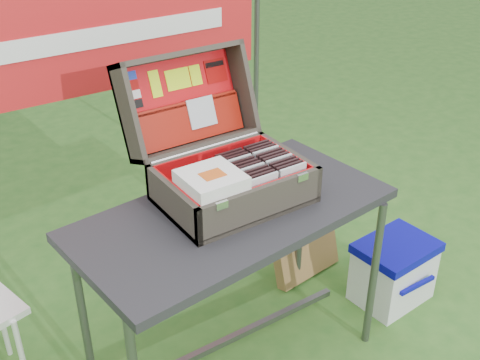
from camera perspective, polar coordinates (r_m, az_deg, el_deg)
table at (r=2.68m, az=-0.66°, el=-10.25°), size 1.37×0.78×0.82m
table_top at (r=2.45m, az=-0.71°, el=-3.23°), size 1.37×0.78×0.04m
table_leg_fr at (r=2.84m, az=12.56°, el=-8.90°), size 0.04×0.04×0.78m
table_leg_bl at (r=2.69m, az=-14.76°, el=-11.74°), size 0.04×0.04×0.78m
table_leg_br at (r=3.15m, az=5.72°, el=-4.06°), size 0.04×0.04×0.78m
table_brace at (r=2.87m, az=-0.63°, el=-14.69°), size 1.16×0.03×0.03m
suitcase at (r=2.42m, az=-1.43°, el=3.97°), size 0.59×0.58×0.52m
suitcase_base_bottom at (r=2.49m, az=-0.62°, el=-1.68°), size 0.59×0.42×0.02m
suitcase_base_wall_front at (r=2.32m, az=2.07°, el=-2.36°), size 0.59×0.02×0.16m
suitcase_base_wall_back at (r=2.61m, az=-3.02°, el=1.44°), size 0.59×0.02×0.16m
suitcase_base_wall_left at (r=2.34m, az=-6.41°, el=-2.25°), size 0.02×0.42×0.16m
suitcase_base_wall_right at (r=2.61m, az=4.56°, el=1.37°), size 0.02×0.42×0.16m
suitcase_liner_floor at (r=2.49m, az=-0.62°, el=-1.40°), size 0.54×0.37×0.01m
suitcase_latch_left at (r=2.19m, az=-1.74°, el=-2.41°), size 0.05×0.01×0.03m
suitcase_latch_right at (r=2.38m, az=5.95°, el=0.27°), size 0.05×0.01×0.03m
suitcase_hinge at (r=2.58m, az=-3.20°, el=3.09°), size 0.53×0.02×0.02m
suitcase_lid_back at (r=2.69m, az=-5.63°, el=7.46°), size 0.59×0.17×0.40m
suitcase_lid_rim_far at (r=2.63m, az=-5.95°, el=11.75°), size 0.59×0.16×0.08m
suitcase_lid_rim_near at (r=2.65m, az=-4.06°, el=3.36°), size 0.59×0.16×0.08m
suitcase_lid_rim_left at (r=2.52m, az=-10.61°, el=6.11°), size 0.02×0.30×0.45m
suitcase_lid_rim_right at (r=2.77m, az=0.14°, el=8.78°), size 0.02×0.30×0.45m
suitcase_lid_liner at (r=2.68m, az=-5.50°, el=7.48°), size 0.54×0.14×0.35m
suitcase_liner_wall_front at (r=2.32m, az=1.86°, el=-1.96°), size 0.54×0.01×0.13m
suitcase_liner_wall_back at (r=2.59m, az=-2.86°, el=1.54°), size 0.54×0.01×0.13m
suitcase_liner_wall_left at (r=2.34m, az=-6.11°, el=-1.91°), size 0.01×0.37×0.13m
suitcase_liner_wall_right at (r=2.59m, az=4.31°, el=1.51°), size 0.01×0.37×0.13m
suitcase_lid_pocket at (r=2.67m, az=-4.86°, el=5.46°), size 0.52×0.09×0.17m
suitcase_pocket_edge at (r=2.66m, az=-5.19°, el=7.22°), size 0.51×0.03×0.03m
suitcase_pocket_cd at (r=2.68m, az=-3.65°, el=6.43°), size 0.13×0.06×0.13m
lid_sticker_cc_a at (r=2.58m, az=-10.41°, el=9.70°), size 0.06×0.02×0.03m
lid_sticker_cc_b at (r=2.58m, az=-10.20°, el=8.83°), size 0.06×0.02×0.03m
lid_sticker_cc_c at (r=2.58m, az=-9.99°, el=7.97°), size 0.06×0.02×0.03m
lid_sticker_cc_d at (r=2.59m, az=-9.79°, el=7.11°), size 0.06×0.02×0.03m
lid_card_neon_tall at (r=2.62m, az=-8.03°, el=9.01°), size 0.05×0.04×0.11m
lid_card_neon_main at (r=2.67m, az=-5.90°, el=9.51°), size 0.12×0.03×0.08m
lid_card_neon_small at (r=2.71m, az=-4.23°, el=9.89°), size 0.05×0.03×0.08m
lid_sticker_band at (r=2.76m, az=-2.32°, el=10.31°), size 0.10×0.04×0.10m
lid_sticker_band_bar at (r=2.76m, az=-2.45°, el=10.92°), size 0.09×0.01×0.02m
cd_left_0 at (r=2.35m, az=2.29°, el=-1.19°), size 0.13×0.01×0.15m
cd_left_1 at (r=2.37m, az=1.96°, el=-0.95°), size 0.13×0.01×0.15m
cd_left_2 at (r=2.38m, az=1.63°, el=-0.72°), size 0.13×0.01×0.15m
cd_left_3 at (r=2.40m, az=1.32°, el=-0.49°), size 0.13×0.01×0.15m
cd_left_4 at (r=2.42m, az=1.00°, el=-0.27°), size 0.13×0.01×0.15m
cd_left_5 at (r=2.43m, az=0.69°, el=-0.05°), size 0.13×0.01×0.15m
cd_left_6 at (r=2.45m, az=0.39°, el=0.17°), size 0.13×0.01×0.15m
cd_left_7 at (r=2.47m, az=0.08°, el=0.39°), size 0.13×0.01×0.15m
cd_left_8 at (r=2.48m, az=-0.21°, el=0.60°), size 0.13×0.01×0.15m
cd_left_9 at (r=2.50m, az=-0.51°, el=0.82°), size 0.13×0.01×0.15m
cd_left_10 at (r=2.52m, az=-0.80°, el=1.02°), size 0.13×0.01×0.15m
cd_left_11 at (r=2.53m, az=-1.08°, el=1.23°), size 0.13×0.01×0.15m
cd_right_0 at (r=2.43m, az=4.99°, el=-0.24°), size 0.13×0.01×0.15m
cd_right_1 at (r=2.44m, az=4.66°, el=-0.02°), size 0.13×0.01×0.15m
cd_right_2 at (r=2.46m, az=4.33°, el=0.20°), size 0.13×0.01×0.15m
cd_right_3 at (r=2.47m, az=4.00°, el=0.42°), size 0.13×0.01×0.15m
cd_right_4 at (r=2.49m, az=3.68°, el=0.63°), size 0.13×0.01×0.15m
cd_right_5 at (r=2.51m, az=3.36°, el=0.84°), size 0.13×0.01×0.15m
cd_right_6 at (r=2.52m, az=3.04°, el=1.05°), size 0.13×0.01×0.15m
cd_right_7 at (r=2.54m, az=2.73°, el=1.25°), size 0.13×0.01×0.15m
cd_right_8 at (r=2.55m, az=2.43°, el=1.46°), size 0.13×0.01×0.15m
cd_right_9 at (r=2.57m, az=2.12°, el=1.66°), size 0.13×0.01×0.15m
cd_right_10 at (r=2.59m, az=1.83°, el=1.85°), size 0.13×0.01×0.15m
cd_right_11 at (r=2.60m, az=1.53°, el=2.05°), size 0.13×0.01×0.15m
songbook_0 at (r=2.29m, az=-2.73°, el=-0.44°), size 0.22×0.22×0.00m
songbook_1 at (r=2.29m, az=-2.73°, el=-0.33°), size 0.22×0.22×0.00m
songbook_2 at (r=2.29m, az=-2.73°, el=-0.22°), size 0.22×0.22×0.00m
songbook_3 at (r=2.29m, az=-2.74°, el=-0.11°), size 0.22×0.22×0.00m
songbook_4 at (r=2.28m, az=-2.74°, el=-0.01°), size 0.22×0.22×0.00m
songbook_5 at (r=2.28m, az=-2.74°, el=0.10°), size 0.22×0.22×0.00m
songbook_6 at (r=2.28m, az=-2.75°, el=0.21°), size 0.22×0.22×0.00m
songbook_7 at (r=2.28m, az=-2.75°, el=0.32°), size 0.22×0.22×0.00m
songbook_8 at (r=2.27m, az=-2.75°, el=0.43°), size 0.22×0.22×0.00m
songbook_9 at (r=2.27m, az=-2.76°, el=0.54°), size 0.22×0.22×0.00m
songbook_graphic at (r=2.26m, az=-2.63°, el=0.53°), size 0.09×0.07×0.00m
cooler at (r=3.25m, az=14.33°, el=-8.37°), size 0.41×0.33×0.35m
cooler_body at (r=3.27m, az=14.28°, el=-8.69°), size 0.39×0.31×0.30m
cooler_lid at (r=3.16m, az=14.66°, el=-6.21°), size 0.41×0.33×0.05m
cooler_handle at (r=3.17m, az=16.46°, el=-9.55°), size 0.23×0.02×0.02m
chair_leg_br at (r=3.00m, az=-21.77°, el=-11.82°), size 0.02×0.02×0.48m
cardboard_box at (r=3.32m, az=6.06°, el=-5.51°), size 0.44×0.22×0.45m
banner_post_right at (r=3.62m, az=1.53°, el=8.89°), size 0.03×0.03×1.70m
banner at (r=3.08m, az=-11.65°, el=13.43°), size 1.60×0.02×0.55m
banner_text at (r=3.07m, az=-11.55°, el=13.38°), size 1.20×0.00×0.10m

